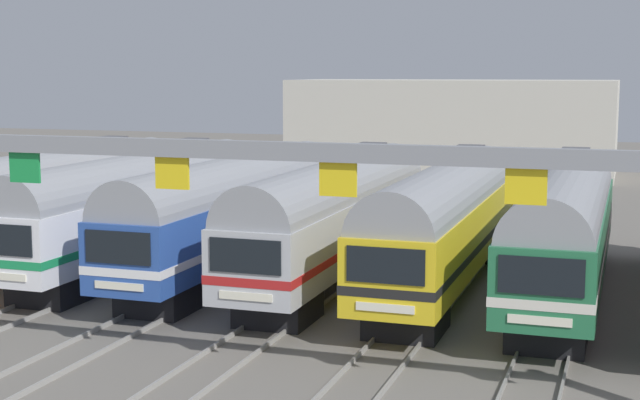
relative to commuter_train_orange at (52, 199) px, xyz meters
The scene contains 10 objects.
ground_plane 13.13m from the commuter_train_orange, ahead, with size 160.00×160.00×0.00m, color slate.
track_bed 21.47m from the commuter_train_orange, 52.92° to the left, with size 27.21×70.00×0.15m.
commuter_train_orange is the anchor object (origin of this frame).
commuter_train_white 4.28m from the commuter_train_orange, ahead, with size 2.88×18.06×5.05m.
commuter_train_blue 8.57m from the commuter_train_orange, ahead, with size 2.88×18.06×4.77m.
commuter_train_stainless 12.85m from the commuter_train_orange, ahead, with size 2.88×18.06×5.05m.
commuter_train_yellow 17.13m from the commuter_train_orange, ahead, with size 2.88×18.06×5.05m.
commuter_train_green 21.42m from the commuter_train_orange, ahead, with size 2.88×18.06×5.05m.
catenary_gantry 18.84m from the commuter_train_orange, 46.41° to the right, with size 30.94×0.44×6.97m.
maintenance_building 41.67m from the commuter_train_orange, 76.38° to the left, with size 25.30×10.00×7.47m, color beige.
Camera 1 is at (10.70, -33.96, 8.09)m, focal length 52.30 mm.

